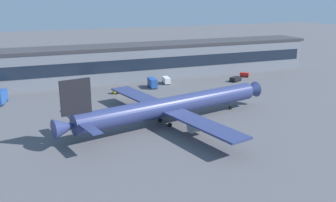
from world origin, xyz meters
TOP-DOWN VIEW (x-y plane):
  - ground_plane at (0.00, 0.00)m, footprint 600.00×600.00m
  - terminal_building at (0.00, 59.70)m, footprint 156.39×16.19m
  - airliner at (-8.69, 1.85)m, footprint 63.50×55.14m
  - follow_me_car at (-13.66, 37.96)m, footprint 4.67×2.67m
  - baggage_tug at (42.14, 44.55)m, footprint 4.05×3.84m
  - catering_truck at (-51.91, 38.77)m, footprint 4.32×7.62m
  - stair_truck at (-0.08, 41.03)m, footprint 2.80×6.15m
  - crew_van at (7.09, 45.24)m, footprint 2.82×5.43m
  - pushback_tractor at (34.27, 38.73)m, footprint 5.45×4.36m

SIDE VIEW (x-z plane):
  - ground_plane at x=0.00m, z-range 0.00..0.00m
  - pushback_tractor at x=34.27m, z-range 0.17..1.92m
  - baggage_tug at x=42.14m, z-range 0.16..2.01m
  - follow_me_car at x=-13.66m, z-range 0.17..2.02m
  - crew_van at x=7.09m, z-range 0.18..2.73m
  - stair_truck at x=-0.08m, z-range 0.20..3.75m
  - catering_truck at x=-51.91m, z-range 0.22..4.37m
  - airliner at x=-8.69m, z-range -2.94..12.50m
  - terminal_building at x=0.00m, z-range 0.02..13.95m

